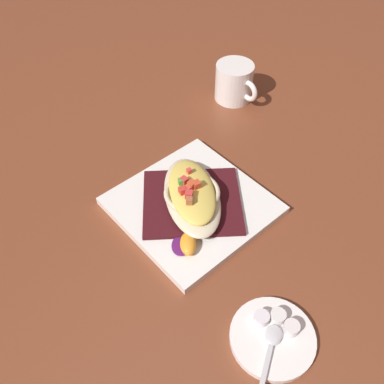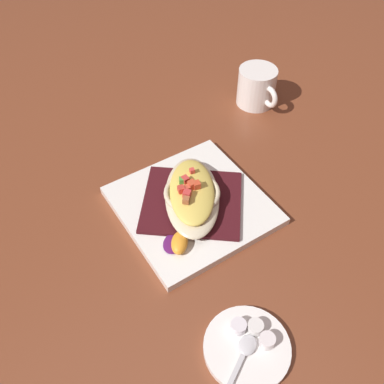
{
  "view_description": "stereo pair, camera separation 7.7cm",
  "coord_description": "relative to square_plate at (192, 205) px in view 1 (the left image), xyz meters",
  "views": [
    {
      "loc": [
        -0.4,
        -0.31,
        0.62
      ],
      "look_at": [
        0.0,
        0.0,
        0.05
      ],
      "focal_mm": 39.68,
      "sensor_mm": 36.0,
      "label": 1
    },
    {
      "loc": [
        -0.35,
        -0.37,
        0.62
      ],
      "look_at": [
        0.0,
        0.0,
        0.05
      ],
      "focal_mm": 39.68,
      "sensor_mm": 36.0,
      "label": 2
    }
  ],
  "objects": [
    {
      "name": "coffee_mug",
      "position": [
        0.34,
        0.14,
        0.03
      ],
      "size": [
        0.09,
        0.12,
        0.09
      ],
      "color": "white",
      "rests_on": "ground_plane"
    },
    {
      "name": "creamer_cup_1",
      "position": [
        -0.1,
        -0.24,
        0.01
      ],
      "size": [
        0.02,
        0.02,
        0.02
      ],
      "primitive_type": "cylinder",
      "color": "white",
      "rests_on": "creamer_saucer"
    },
    {
      "name": "gratin_dish",
      "position": [
        -0.0,
        0.0,
        0.03
      ],
      "size": [
        0.2,
        0.21,
        0.05
      ],
      "color": "beige",
      "rests_on": "folded_napkin"
    },
    {
      "name": "ground_plane",
      "position": [
        0.0,
        0.0,
        -0.01
      ],
      "size": [
        2.6,
        2.6,
        0.0
      ],
      "primitive_type": "plane",
      "color": "brown"
    },
    {
      "name": "creamer_cup_2",
      "position": [
        -0.12,
        -0.22,
        0.01
      ],
      "size": [
        0.02,
        0.02,
        0.02
      ],
      "primitive_type": "cylinder",
      "color": "white",
      "rests_on": "creamer_saucer"
    },
    {
      "name": "square_plate",
      "position": [
        0.0,
        0.0,
        0.0
      ],
      "size": [
        0.3,
        0.3,
        0.02
      ],
      "primitive_type": "cube",
      "rotation": [
        0.0,
        0.0,
        -0.19
      ],
      "color": "white",
      "rests_on": "ground_plane"
    },
    {
      "name": "orange_garnish",
      "position": [
        -0.08,
        -0.05,
        0.02
      ],
      "size": [
        0.06,
        0.06,
        0.02
      ],
      "color": "#511657",
      "rests_on": "square_plate"
    },
    {
      "name": "creamer_saucer",
      "position": [
        -0.13,
        -0.25,
        -0.0
      ],
      "size": [
        0.13,
        0.13,
        0.01
      ],
      "primitive_type": "cylinder",
      "color": "white",
      "rests_on": "ground_plane"
    },
    {
      "name": "creamer_cup_0",
      "position": [
        -0.1,
        -0.27,
        0.01
      ],
      "size": [
        0.02,
        0.02,
        0.02
      ],
      "primitive_type": "cylinder",
      "color": "white",
      "rests_on": "creamer_saucer"
    },
    {
      "name": "folded_napkin",
      "position": [
        0.0,
        0.0,
        0.01
      ],
      "size": [
        0.24,
        0.24,
        0.01
      ],
      "primitive_type": "cube",
      "rotation": [
        0.0,
        0.0,
        0.72
      ],
      "color": "#3F1016",
      "rests_on": "square_plate"
    },
    {
      "name": "spoon",
      "position": [
        -0.13,
        -0.25,
        0.01
      ],
      "size": [
        0.09,
        0.05,
        0.01
      ],
      "color": "silver",
      "rests_on": "creamer_saucer"
    }
  ]
}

